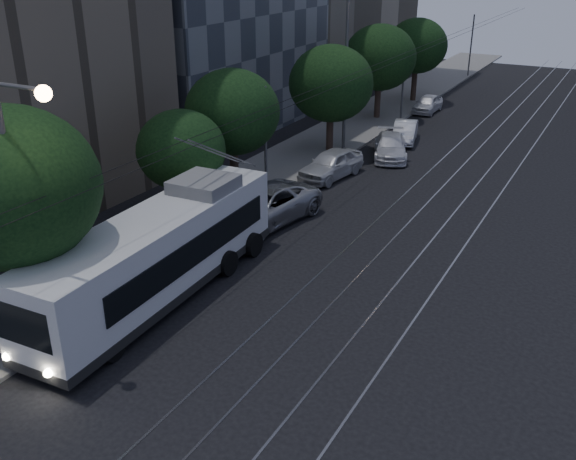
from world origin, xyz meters
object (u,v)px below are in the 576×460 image
(car_white_c, at_px, (405,132))
(car_white_d, at_px, (428,104))
(pickup_silver, at_px, (263,206))
(streetlamp_near, at_px, (23,195))
(trolleybus, at_px, (161,253))
(car_white_b, at_px, (391,146))
(streetlamp_far, at_px, (353,51))
(car_white_a, at_px, (331,164))

(car_white_c, height_order, car_white_d, car_white_c)
(pickup_silver, height_order, streetlamp_near, streetlamp_near)
(car_white_c, bearing_deg, streetlamp_near, -107.23)
(pickup_silver, relative_size, car_white_d, 1.58)
(trolleybus, bearing_deg, car_white_c, 85.41)
(pickup_silver, xyz_separation_m, car_white_d, (0.00, 25.38, -0.19))
(car_white_b, height_order, car_white_c, car_white_b)
(trolleybus, distance_m, streetlamp_far, 20.71)
(car_white_a, xyz_separation_m, streetlamp_far, (-1.08, 5.03, 5.49))
(car_white_c, bearing_deg, pickup_silver, -108.04)
(streetlamp_near, bearing_deg, trolleybus, 81.72)
(car_white_a, height_order, streetlamp_far, streetlamp_far)
(pickup_silver, height_order, car_white_c, pickup_silver)
(car_white_c, relative_size, streetlamp_far, 0.39)
(car_white_b, bearing_deg, car_white_d, 76.23)
(car_white_a, xyz_separation_m, car_white_b, (1.60, 5.21, -0.09))
(car_white_d, distance_m, streetlamp_near, 38.15)
(trolleybus, xyz_separation_m, streetlamp_near, (-0.70, -4.82, 3.73))
(car_white_c, relative_size, streetlamp_near, 0.46)
(car_white_b, relative_size, car_white_c, 1.16)
(car_white_a, relative_size, streetlamp_far, 0.44)
(car_white_d, xyz_separation_m, streetlamp_far, (-1.08, -12.86, 5.61))
(car_white_a, xyz_separation_m, car_white_c, (1.21, 9.00, -0.11))
(car_white_d, bearing_deg, trolleybus, -89.08)
(car_white_a, distance_m, car_white_d, 17.89)
(pickup_silver, height_order, car_white_d, pickup_silver)
(trolleybus, relative_size, pickup_silver, 2.02)
(streetlamp_near, bearing_deg, car_white_d, 89.24)
(car_white_c, relative_size, car_white_d, 1.04)
(car_white_a, bearing_deg, pickup_silver, -81.28)
(streetlamp_near, bearing_deg, car_white_b, 85.23)
(car_white_c, xyz_separation_m, car_white_d, (-1.21, 8.88, -0.01))
(car_white_c, distance_m, car_white_d, 8.97)
(trolleybus, height_order, car_white_d, trolleybus)
(car_white_b, bearing_deg, trolleybus, -114.90)
(car_white_b, relative_size, streetlamp_near, 0.54)
(pickup_silver, distance_m, car_white_a, 7.50)
(car_white_a, distance_m, car_white_b, 5.45)
(streetlamp_near, bearing_deg, pickup_silver, 87.70)
(streetlamp_far, bearing_deg, car_white_b, 3.75)
(car_white_b, height_order, car_white_d, car_white_b)
(car_white_a, distance_m, streetlamp_near, 20.50)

